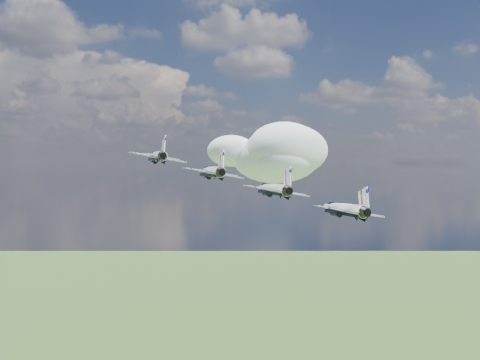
{
  "coord_description": "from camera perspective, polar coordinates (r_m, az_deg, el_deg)",
  "views": [
    {
      "loc": [
        -27.95,
        -96.59,
        164.19
      ],
      "look_at": [
        -16.07,
        -12.15,
        161.53
      ],
      "focal_mm": 40.0,
      "sensor_mm": 36.0,
      "label": 1
    }
  ],
  "objects": [
    {
      "name": "jet_2",
      "position": [
        82.67,
        3.4,
        -0.96
      ],
      "size": [
        12.26,
        15.34,
        5.68
      ],
      "primitive_type": null,
      "rotation": [
        0.0,
        0.18,
        0.19
      ],
      "color": "white"
    },
    {
      "name": "jet_3",
      "position": [
        78.42,
        10.83,
        -3.03
      ],
      "size": [
        12.26,
        15.34,
        5.68
      ],
      "primitive_type": null,
      "rotation": [
        0.0,
        0.18,
        0.19
      ],
      "color": "silver"
    },
    {
      "name": "jet_1",
      "position": [
        88.26,
        -3.19,
        0.9
      ],
      "size": [
        12.26,
        15.34,
        5.68
      ],
      "primitive_type": null,
      "rotation": [
        0.0,
        0.18,
        0.19
      ],
      "color": "white"
    },
    {
      "name": "cloud_far",
      "position": [
        282.94,
        3.21,
        3.21
      ],
      "size": [
        66.63,
        52.35,
        26.18
      ],
      "primitive_type": "ellipsoid",
      "color": "white"
    },
    {
      "name": "jet_0",
      "position": [
        94.94,
        -8.92,
        2.5
      ],
      "size": [
        12.26,
        15.34,
        5.68
      ],
      "primitive_type": null,
      "rotation": [
        0.0,
        0.18,
        0.19
      ],
      "color": "white"
    }
  ]
}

